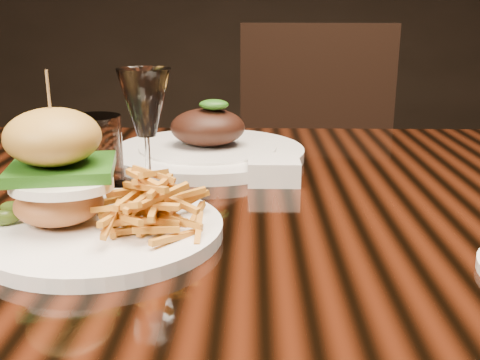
{
  "coord_description": "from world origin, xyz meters",
  "views": [
    {
      "loc": [
        -0.01,
        -0.7,
        0.98
      ],
      "look_at": [
        -0.02,
        -0.12,
        0.81
      ],
      "focal_mm": 42.0,
      "sensor_mm": 36.0,
      "label": 1
    }
  ],
  "objects_px": {
    "far_dish": "(208,147)",
    "chair_far": "(314,169)",
    "burger_plate": "(96,197)",
    "wine_glass": "(145,108)",
    "dining_table": "(260,251)"
  },
  "relations": [
    {
      "from": "dining_table",
      "to": "burger_plate",
      "type": "distance_m",
      "value": 0.26
    },
    {
      "from": "chair_far",
      "to": "wine_glass",
      "type": "bearing_deg",
      "value": -101.7
    },
    {
      "from": "burger_plate",
      "to": "dining_table",
      "type": "bearing_deg",
      "value": 40.1
    },
    {
      "from": "far_dish",
      "to": "chair_far",
      "type": "height_order",
      "value": "chair_far"
    },
    {
      "from": "burger_plate",
      "to": "chair_far",
      "type": "distance_m",
      "value": 1.12
    },
    {
      "from": "burger_plate",
      "to": "far_dish",
      "type": "distance_m",
      "value": 0.35
    },
    {
      "from": "far_dish",
      "to": "chair_far",
      "type": "relative_size",
      "value": 0.33
    },
    {
      "from": "burger_plate",
      "to": "chair_far",
      "type": "bearing_deg",
      "value": 72.99
    },
    {
      "from": "dining_table",
      "to": "burger_plate",
      "type": "relative_size",
      "value": 6.22
    },
    {
      "from": "burger_plate",
      "to": "far_dish",
      "type": "bearing_deg",
      "value": 76.34
    },
    {
      "from": "burger_plate",
      "to": "far_dish",
      "type": "height_order",
      "value": "burger_plate"
    },
    {
      "from": "burger_plate",
      "to": "wine_glass",
      "type": "bearing_deg",
      "value": 67.91
    },
    {
      "from": "wine_glass",
      "to": "chair_far",
      "type": "relative_size",
      "value": 0.18
    },
    {
      "from": "wine_glass",
      "to": "dining_table",
      "type": "bearing_deg",
      "value": 20.05
    },
    {
      "from": "burger_plate",
      "to": "chair_far",
      "type": "relative_size",
      "value": 0.27
    }
  ]
}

